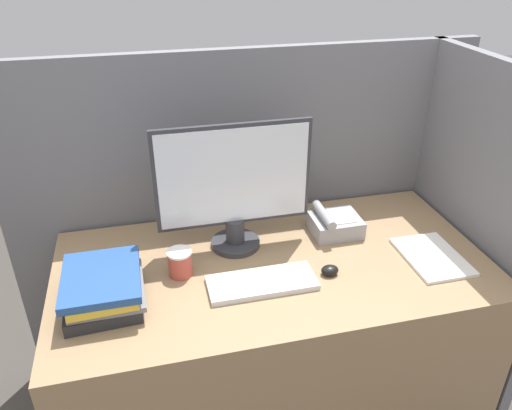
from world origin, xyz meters
name	(u,v)px	position (x,y,z in m)	size (l,w,h in m)	color
cubicle_panel_rear	(247,213)	(0.00, 0.82, 0.70)	(1.94, 0.04, 1.41)	slate
cubicle_panel_right	(465,238)	(0.81, 0.42, 0.70)	(0.04, 0.84, 1.41)	slate
desk	(272,339)	(0.00, 0.39, 0.37)	(1.54, 0.78, 0.74)	#937551
monitor	(234,188)	(-0.11, 0.54, 0.98)	(0.56, 0.18, 0.48)	#333338
keyboard	(262,283)	(-0.07, 0.27, 0.75)	(0.36, 0.15, 0.02)	silver
mouse	(330,270)	(0.17, 0.28, 0.76)	(0.06, 0.05, 0.03)	black
coffee_cup	(180,263)	(-0.33, 0.40, 0.79)	(0.09, 0.09, 0.09)	#BF4C3F
book_stack	(103,290)	(-0.58, 0.30, 0.80)	(0.25, 0.29, 0.11)	#262628
desk_telephone	(334,224)	(0.28, 0.53, 0.78)	(0.19, 0.18, 0.11)	#99999E
paper_pile	(432,257)	(0.57, 0.28, 0.75)	(0.20, 0.28, 0.01)	white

